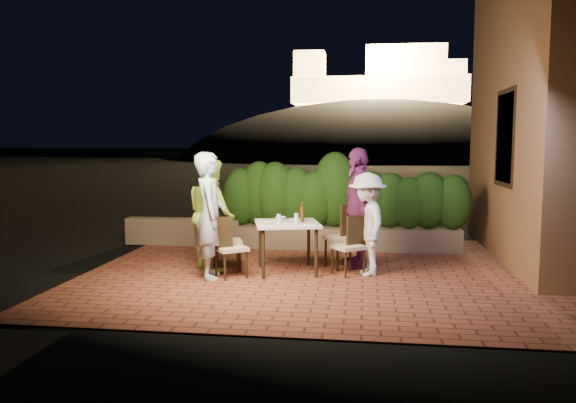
% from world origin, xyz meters
% --- Properties ---
extents(ground, '(400.00, 400.00, 0.00)m').
position_xyz_m(ground, '(0.00, 0.00, -0.02)').
color(ground, black).
rests_on(ground, ground).
extents(terrace_floor, '(7.00, 6.00, 0.15)m').
position_xyz_m(terrace_floor, '(0.00, 0.50, -0.07)').
color(terrace_floor, brown).
rests_on(terrace_floor, ground).
extents(building_wall, '(1.60, 5.00, 5.00)m').
position_xyz_m(building_wall, '(3.60, 2.00, 2.50)').
color(building_wall, '#94603A').
rests_on(building_wall, ground).
extents(window_pane, '(0.08, 1.00, 1.40)m').
position_xyz_m(window_pane, '(2.82, 1.50, 2.00)').
color(window_pane, black).
rests_on(window_pane, building_wall).
extents(window_frame, '(0.06, 1.15, 1.55)m').
position_xyz_m(window_frame, '(2.81, 1.50, 2.00)').
color(window_frame, black).
rests_on(window_frame, building_wall).
extents(planter, '(4.20, 0.55, 0.40)m').
position_xyz_m(planter, '(0.20, 2.30, 0.20)').
color(planter, '#76614B').
rests_on(planter, ground).
extents(hedge, '(4.00, 0.70, 1.10)m').
position_xyz_m(hedge, '(0.20, 2.30, 0.95)').
color(hedge, '#1B3F11').
rests_on(hedge, planter).
extents(parapet, '(2.20, 0.30, 0.50)m').
position_xyz_m(parapet, '(-2.80, 2.30, 0.25)').
color(parapet, '#76614B').
rests_on(parapet, ground).
extents(hill, '(52.00, 40.00, 22.00)m').
position_xyz_m(hill, '(2.00, 60.00, -4.00)').
color(hill, black).
rests_on(hill, ground).
extents(fortress, '(26.00, 8.00, 8.00)m').
position_xyz_m(fortress, '(2.00, 60.00, 10.50)').
color(fortress, '#FFCC7A').
rests_on(fortress, hill).
extents(dining_table, '(1.11, 1.11, 0.75)m').
position_xyz_m(dining_table, '(-0.54, 0.32, 0.38)').
color(dining_table, white).
rests_on(dining_table, ground).
extents(plate_nw, '(0.20, 0.20, 0.01)m').
position_xyz_m(plate_nw, '(-0.76, 0.02, 0.76)').
color(plate_nw, white).
rests_on(plate_nw, dining_table).
extents(plate_sw, '(0.21, 0.21, 0.01)m').
position_xyz_m(plate_sw, '(-0.84, 0.46, 0.76)').
color(plate_sw, white).
rests_on(plate_sw, dining_table).
extents(plate_ne, '(0.23, 0.23, 0.01)m').
position_xyz_m(plate_ne, '(-0.18, 0.16, 0.76)').
color(plate_ne, white).
rests_on(plate_ne, dining_table).
extents(plate_se, '(0.22, 0.22, 0.01)m').
position_xyz_m(plate_se, '(-0.33, 0.56, 0.76)').
color(plate_se, white).
rests_on(plate_se, dining_table).
extents(plate_centre, '(0.21, 0.21, 0.01)m').
position_xyz_m(plate_centre, '(-0.55, 0.28, 0.76)').
color(plate_centre, white).
rests_on(plate_centre, dining_table).
extents(plate_front, '(0.19, 0.19, 0.01)m').
position_xyz_m(plate_front, '(-0.41, 0.03, 0.76)').
color(plate_front, white).
rests_on(plate_front, dining_table).
extents(glass_nw, '(0.06, 0.06, 0.10)m').
position_xyz_m(glass_nw, '(-0.63, 0.18, 0.80)').
color(glass_nw, silver).
rests_on(glass_nw, dining_table).
extents(glass_sw, '(0.06, 0.06, 0.10)m').
position_xyz_m(glass_sw, '(-0.69, 0.46, 0.80)').
color(glass_sw, silver).
rests_on(glass_sw, dining_table).
extents(glass_ne, '(0.06, 0.06, 0.11)m').
position_xyz_m(glass_ne, '(-0.39, 0.23, 0.80)').
color(glass_ne, silver).
rests_on(glass_ne, dining_table).
extents(glass_se, '(0.07, 0.07, 0.12)m').
position_xyz_m(glass_se, '(-0.42, 0.49, 0.81)').
color(glass_se, silver).
rests_on(glass_se, dining_table).
extents(beer_bottle, '(0.06, 0.06, 0.30)m').
position_xyz_m(beer_bottle, '(-0.32, 0.39, 0.90)').
color(beer_bottle, '#4C2C0C').
rests_on(beer_bottle, dining_table).
extents(bowl, '(0.19, 0.19, 0.04)m').
position_xyz_m(bowl, '(-0.68, 0.61, 0.77)').
color(bowl, white).
rests_on(bowl, dining_table).
extents(chair_left_front, '(0.57, 0.57, 0.88)m').
position_xyz_m(chair_left_front, '(-1.29, -0.11, 0.44)').
color(chair_left_front, black).
rests_on(chair_left_front, ground).
extents(chair_left_back, '(0.54, 0.54, 0.91)m').
position_xyz_m(chair_left_back, '(-1.46, 0.34, 0.46)').
color(chair_left_back, black).
rests_on(chair_left_back, ground).
extents(chair_right_front, '(0.56, 0.56, 0.86)m').
position_xyz_m(chair_right_front, '(0.37, 0.28, 0.43)').
color(chair_right_front, black).
rests_on(chair_right_front, ground).
extents(chair_right_back, '(0.62, 0.62, 0.97)m').
position_xyz_m(chair_right_back, '(0.26, 0.74, 0.48)').
color(chair_right_back, black).
rests_on(chair_right_back, ground).
extents(diner_blue, '(0.59, 0.75, 1.80)m').
position_xyz_m(diner_blue, '(-1.57, -0.19, 0.90)').
color(diner_blue, '#A1BED0').
rests_on(diner_blue, ground).
extents(diner_green, '(1.02, 1.05, 1.71)m').
position_xyz_m(diner_green, '(-1.70, 0.35, 0.86)').
color(diner_green, '#AFDB44').
rests_on(diner_green, ground).
extents(diner_white, '(0.76, 1.07, 1.50)m').
position_xyz_m(diner_white, '(0.64, 0.30, 0.75)').
color(diner_white, silver).
rests_on(diner_white, ground).
extents(diner_purple, '(0.61, 1.14, 1.85)m').
position_xyz_m(diner_purple, '(0.49, 0.83, 0.93)').
color(diner_purple, '#762769').
rests_on(diner_purple, ground).
extents(parapet_lamp, '(0.10, 0.10, 0.14)m').
position_xyz_m(parapet_lamp, '(-2.39, 2.30, 0.57)').
color(parapet_lamp, orange).
rests_on(parapet_lamp, parapet).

